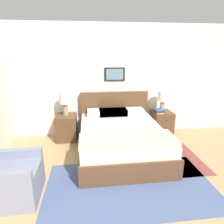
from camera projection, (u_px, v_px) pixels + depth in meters
name	position (u px, v px, depth m)	size (l,w,h in m)	color
wall_back	(109.00, 81.00, 4.75)	(6.94, 0.09, 2.60)	silver
area_rug_main	(130.00, 186.00, 3.05)	(2.54, 1.46, 0.01)	#47567F
area_rug_bedside	(177.00, 156.00, 3.92)	(0.77, 1.37, 0.01)	brown
bed	(121.00, 138.00, 4.01)	(1.63, 2.08, 1.06)	brown
armchair	(7.00, 180.00, 2.73)	(0.79, 0.72, 0.85)	gray
nightstand_near_window	(67.00, 127.00, 4.61)	(0.46, 0.52, 0.59)	brown
nightstand_by_door	(162.00, 123.00, 4.88)	(0.46, 0.52, 0.59)	brown
table_lamp_near_window	(65.00, 100.00, 4.43)	(0.24, 0.24, 0.51)	gray
table_lamp_by_door	(163.00, 98.00, 4.70)	(0.24, 0.24, 0.51)	gray
book_thick_bottom	(159.00, 112.00, 4.73)	(0.18, 0.27, 0.03)	beige
book_hardcover_middle	(159.00, 111.00, 4.72)	(0.19, 0.27, 0.02)	#232328
book_novel_upper	(159.00, 110.00, 4.72)	(0.21, 0.22, 0.02)	#335693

